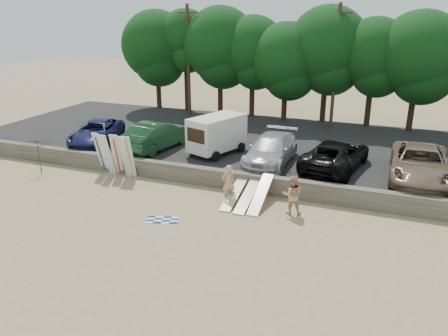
# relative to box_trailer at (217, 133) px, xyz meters

# --- Properties ---
(ground) EXTENTS (120.00, 120.00, 0.00)m
(ground) POSITION_rel_box_trailer_xyz_m (3.63, -6.53, -2.02)
(ground) COLOR tan
(ground) RESTS_ON ground
(seawall) EXTENTS (44.00, 0.50, 1.00)m
(seawall) POSITION_rel_box_trailer_xyz_m (3.63, -3.53, -1.52)
(seawall) COLOR #6B6356
(seawall) RESTS_ON ground
(parking_lot) EXTENTS (44.00, 14.50, 0.70)m
(parking_lot) POSITION_rel_box_trailer_xyz_m (3.63, 3.97, -1.67)
(parking_lot) COLOR #282828
(parking_lot) RESTS_ON ground
(treeline) EXTENTS (33.36, 6.70, 8.96)m
(treeline) POSITION_rel_box_trailer_xyz_m (3.05, 10.93, 4.23)
(treeline) COLOR #382616
(treeline) RESTS_ON parking_lot
(utility_poles) EXTENTS (25.80, 0.26, 9.00)m
(utility_poles) POSITION_rel_box_trailer_xyz_m (5.63, 9.47, 3.41)
(utility_poles) COLOR #473321
(utility_poles) RESTS_ON parking_lot
(box_trailer) EXTENTS (3.02, 4.10, 2.35)m
(box_trailer) POSITION_rel_box_trailer_xyz_m (0.00, 0.00, 0.00)
(box_trailer) COLOR silver
(box_trailer) RESTS_ON parking_lot
(car_0) EXTENTS (3.87, 5.87, 1.50)m
(car_0) POSITION_rel_box_trailer_xyz_m (-8.40, -0.79, -0.57)
(car_0) COLOR #141948
(car_0) RESTS_ON parking_lot
(car_1) EXTENTS (2.69, 5.63, 1.78)m
(car_1) POSITION_rel_box_trailer_xyz_m (-3.97, -0.44, -0.43)
(car_1) COLOR #163D1F
(car_1) RESTS_ON parking_lot
(car_2) EXTENTS (2.29, 5.62, 1.63)m
(car_2) POSITION_rel_box_trailer_xyz_m (3.63, -0.63, -0.50)
(car_2) COLOR #AAAAB0
(car_2) RESTS_ON parking_lot
(car_3) EXTENTS (3.63, 6.22, 1.63)m
(car_3) POSITION_rel_box_trailer_xyz_m (7.25, -0.14, -0.50)
(car_3) COLOR black
(car_3) RESTS_ON parking_lot
(car_4) EXTENTS (2.91, 6.27, 1.74)m
(car_4) POSITION_rel_box_trailer_xyz_m (11.59, -0.34, -0.45)
(car_4) COLOR #806651
(car_4) RESTS_ON parking_lot
(surfboard_upright_0) EXTENTS (0.57, 0.74, 2.54)m
(surfboard_upright_0) POSITION_rel_box_trailer_xyz_m (-5.77, -3.98, -0.75)
(surfboard_upright_0) COLOR silver
(surfboard_upright_0) RESTS_ON ground
(surfboard_upright_1) EXTENTS (0.55, 0.77, 2.52)m
(surfboard_upright_1) POSITION_rel_box_trailer_xyz_m (-5.14, -4.17, -0.76)
(surfboard_upright_1) COLOR silver
(surfboard_upright_1) RESTS_ON ground
(surfboard_upright_2) EXTENTS (0.59, 0.72, 2.55)m
(surfboard_upright_2) POSITION_rel_box_trailer_xyz_m (-4.62, -4.01, -0.74)
(surfboard_upright_2) COLOR silver
(surfboard_upright_2) RESTS_ON ground
(surfboard_upright_3) EXTENTS (0.54, 0.69, 2.54)m
(surfboard_upright_3) POSITION_rel_box_trailer_xyz_m (-3.94, -4.16, -0.75)
(surfboard_upright_3) COLOR silver
(surfboard_upright_3) RESTS_ON ground
(surfboard_upright_4) EXTENTS (0.52, 0.63, 2.55)m
(surfboard_upright_4) POSITION_rel_box_trailer_xyz_m (-3.72, -4.12, -0.74)
(surfboard_upright_4) COLOR silver
(surfboard_upright_4) RESTS_ON ground
(surfboard_low_0) EXTENTS (0.56, 2.92, 0.83)m
(surfboard_low_0) POSITION_rel_box_trailer_xyz_m (2.97, -5.00, -1.60)
(surfboard_low_0) COLOR #CFBA82
(surfboard_low_0) RESTS_ON ground
(surfboard_low_1) EXTENTS (0.56, 2.91, 0.85)m
(surfboard_low_1) POSITION_rel_box_trailer_xyz_m (3.69, -5.07, -1.59)
(surfboard_low_1) COLOR #CFBA82
(surfboard_low_1) RESTS_ON ground
(surfboard_low_2) EXTENTS (0.56, 2.81, 1.17)m
(surfboard_low_2) POSITION_rel_box_trailer_xyz_m (4.35, -5.03, -1.43)
(surfboard_low_2) COLOR #CFBA82
(surfboard_low_2) RESTS_ON ground
(beachgoer_a) EXTENTS (0.83, 0.82, 1.93)m
(beachgoer_a) POSITION_rel_box_trailer_xyz_m (2.68, -5.12, -1.05)
(beachgoer_a) COLOR tan
(beachgoer_a) RESTS_ON ground
(beachgoer_b) EXTENTS (1.08, 0.93, 1.92)m
(beachgoer_b) POSITION_rel_box_trailer_xyz_m (6.00, -5.42, -1.06)
(beachgoer_b) COLOR tan
(beachgoer_b) RESTS_ON ground
(cooler) EXTENTS (0.42, 0.36, 0.32)m
(cooler) POSITION_rel_box_trailer_xyz_m (3.05, -4.44, -1.86)
(cooler) COLOR #25882F
(cooler) RESTS_ON ground
(gear_bag) EXTENTS (0.35, 0.32, 0.22)m
(gear_bag) POSITION_rel_box_trailer_xyz_m (3.86, -4.13, -1.91)
(gear_bag) COLOR orange
(gear_bag) RESTS_ON ground
(beach_towel) EXTENTS (1.88, 1.88, 0.00)m
(beach_towel) POSITION_rel_box_trailer_xyz_m (0.61, -8.26, -2.01)
(beach_towel) COLOR white
(beach_towel) RESTS_ON ground
(beach_umbrella) EXTENTS (3.00, 2.97, 2.07)m
(beach_umbrella) POSITION_rel_box_trailer_xyz_m (-9.21, -5.29, -0.98)
(beach_umbrella) COLOR black
(beach_umbrella) RESTS_ON ground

